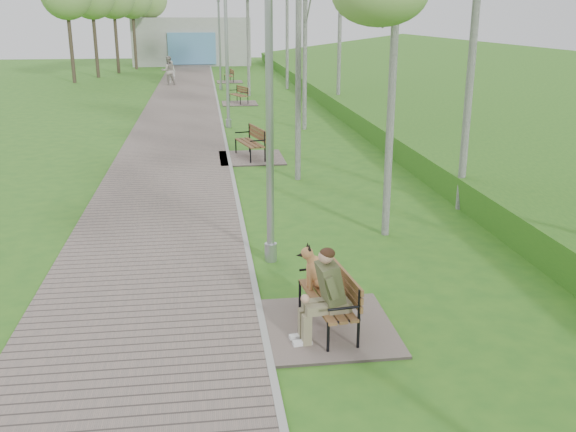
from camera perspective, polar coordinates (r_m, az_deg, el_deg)
The scene contains 14 objects.
ground at distance 9.08m, azimuth -2.06°, elevation -10.83°, with size 120.00×120.00×0.00m, color #2F671E.
walkway at distance 29.78m, azimuth -9.50°, elevation 9.02°, with size 3.50×67.00×0.04m, color #73645D.
kerb at distance 29.78m, azimuth -6.09°, elevation 9.17°, with size 0.10×67.00×0.05m, color #999993.
embankment at distance 31.02m, azimuth 17.02°, elevation 8.80°, with size 14.00×70.00×1.60m, color #4A8623.
building_north at distance 58.98m, azimuth -8.53°, elevation 15.11°, with size 10.00×5.20×4.00m.
bench_main at distance 9.11m, azimuth 3.24°, elevation -7.63°, with size 1.80×2.00×1.57m.
bench_second at distance 20.05m, azimuth -3.39°, elevation 5.76°, with size 1.97×2.19×1.21m.
bench_third at distance 32.66m, azimuth -4.39°, elevation 10.26°, with size 1.73×1.93×1.06m.
bench_far at distance 43.32m, azimuth -5.26°, elevation 12.01°, with size 1.66×1.84×1.02m.
lamp_post_near at distance 11.05m, azimuth -1.65°, elevation 9.25°, with size 0.23×0.23×5.82m.
lamp_post_second at distance 25.47m, azimuth -5.45°, elevation 13.75°, with size 0.22×0.22×5.69m.
lamp_post_third at distance 38.64m, azimuth -6.09°, elevation 14.66°, with size 0.20×0.20×5.20m.
pedestrian_near at distance 42.98m, azimuth -10.32°, elevation 12.48°, with size 0.53×0.35×1.44m, color white.
pedestrian_far at distance 41.72m, azimuth -10.59°, elevation 12.56°, with size 0.87×0.68×1.79m, color #9D9589.
Camera 1 is at (-0.72, -7.96, 4.31)m, focal length 40.00 mm.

